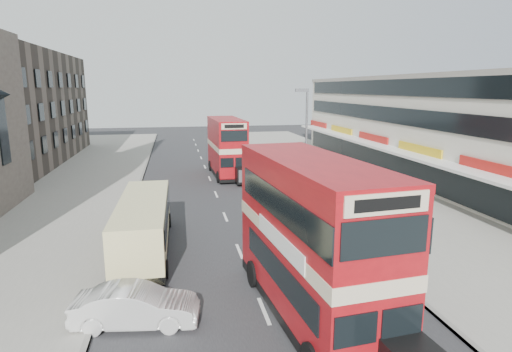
{
  "coord_description": "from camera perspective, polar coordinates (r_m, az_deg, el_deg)",
  "views": [
    {
      "loc": [
        -3.04,
        -12.16,
        8.18
      ],
      "look_at": [
        0.52,
        6.25,
        4.27
      ],
      "focal_mm": 29.77,
      "sensor_mm": 36.0,
      "label": 1
    }
  ],
  "objects": [
    {
      "name": "pedestrian_near",
      "position": [
        28.37,
        13.19,
        -3.13
      ],
      "size": [
        0.78,
        0.74,
        1.76
      ],
      "primitive_type": "imported",
      "rotation": [
        0.0,
        0.0,
        3.79
      ],
      "color": "gray",
      "rests_on": "pavement_right"
    },
    {
      "name": "cyclist",
      "position": [
        35.08,
        1.21,
        -0.29
      ],
      "size": [
        0.71,
        1.55,
        2.28
      ],
      "rotation": [
        0.0,
        0.0,
        -0.01
      ],
      "color": "gray",
      "rests_on": "ground"
    },
    {
      "name": "car_left_front",
      "position": [
        16.03,
        -15.83,
        -16.47
      ],
      "size": [
        4.5,
        2.09,
        1.43
      ],
      "primitive_type": "imported",
      "rotation": [
        0.0,
        0.0,
        1.43
      ],
      "color": "silver",
      "rests_on": "ground"
    },
    {
      "name": "pedestrian_far",
      "position": [
        42.72,
        5.01,
        2.22
      ],
      "size": [
        1.2,
        0.67,
        1.94
      ],
      "primitive_type": "imported",
      "rotation": [
        0.0,
        0.0,
        0.18
      ],
      "color": "gray",
      "rests_on": "pavement_right"
    },
    {
      "name": "car_right_b",
      "position": [
        33.75,
        3.44,
        -1.26
      ],
      "size": [
        4.32,
        2.33,
        1.15
      ],
      "primitive_type": "imported",
      "rotation": [
        0.0,
        0.0,
        -1.47
      ],
      "color": "#BB4512",
      "rests_on": "ground"
    },
    {
      "name": "kerb_right",
      "position": [
        34.4,
        4.78,
        -1.89
      ],
      "size": [
        0.2,
        90.0,
        0.16
      ],
      "primitive_type": "cube",
      "color": "gray",
      "rests_on": "ground"
    },
    {
      "name": "coach",
      "position": [
        22.35,
        -14.85,
        -6.15
      ],
      "size": [
        2.52,
        9.32,
        2.46
      ],
      "rotation": [
        0.0,
        0.0,
        -0.01
      ],
      "color": "black",
      "rests_on": "ground"
    },
    {
      "name": "pavement_left",
      "position": [
        34.35,
        -25.75,
        -3.06
      ],
      "size": [
        12.0,
        90.0,
        0.15
      ],
      "primitive_type": "cube",
      "color": "gray",
      "rests_on": "ground"
    },
    {
      "name": "kerb_left",
      "position": [
        33.3,
        -15.9,
        -2.77
      ],
      "size": [
        0.2,
        90.0,
        0.16
      ],
      "primitive_type": "cube",
      "color": "gray",
      "rests_on": "ground"
    },
    {
      "name": "car_right_c",
      "position": [
        44.09,
        -0.11,
        1.9
      ],
      "size": [
        3.72,
        1.75,
        1.23
      ],
      "primitive_type": "imported",
      "rotation": [
        0.0,
        0.0,
        -1.49
      ],
      "color": "#5370A7",
      "rests_on": "ground"
    },
    {
      "name": "road_surface",
      "position": [
        33.32,
        -5.38,
        -2.47
      ],
      "size": [
        12.0,
        90.0,
        0.01
      ],
      "primitive_type": "cube",
      "color": "#28282B",
      "rests_on": "ground"
    },
    {
      "name": "bus_second",
      "position": [
        39.96,
        -3.94,
        3.92
      ],
      "size": [
        2.92,
        9.47,
        5.2
      ],
      "rotation": [
        0.0,
        0.0,
        3.18
      ],
      "color": "black",
      "rests_on": "ground"
    },
    {
      "name": "commercial_row",
      "position": [
        41.32,
        23.04,
        6.01
      ],
      "size": [
        9.9,
        46.2,
        9.3
      ],
      "color": "beige",
      "rests_on": "ground"
    },
    {
      "name": "pavement_right",
      "position": [
        36.41,
        13.76,
        -1.42
      ],
      "size": [
        12.0,
        90.0,
        0.15
      ],
      "primitive_type": "cube",
      "color": "gray",
      "rests_on": "ground"
    },
    {
      "name": "bus_main",
      "position": [
        15.25,
        7.6,
        -8.4
      ],
      "size": [
        3.71,
        10.25,
        5.6
      ],
      "rotation": [
        0.0,
        0.0,
        3.24
      ],
      "color": "black",
      "rests_on": "ground"
    },
    {
      "name": "street_lamp",
      "position": [
        31.82,
        6.64,
        5.58
      ],
      "size": [
        1.0,
        0.2,
        8.12
      ],
      "color": "slate",
      "rests_on": "ground"
    },
    {
      "name": "ground",
      "position": [
        14.97,
        2.78,
        -21.37
      ],
      "size": [
        160.0,
        160.0,
        0.0
      ],
      "primitive_type": "plane",
      "color": "#28282B",
      "rests_on": "ground"
    },
    {
      "name": "car_right_a",
      "position": [
        29.56,
        5.97,
        -3.1
      ],
      "size": [
        4.43,
        2.19,
        1.24
      ],
      "primitive_type": "imported",
      "rotation": [
        0.0,
        0.0,
        -1.68
      ],
      "color": "#9D0F11",
      "rests_on": "ground"
    }
  ]
}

